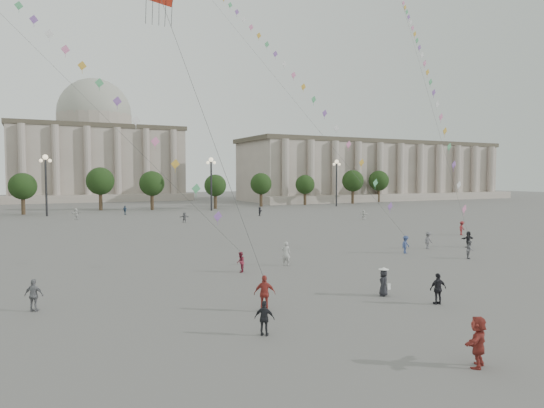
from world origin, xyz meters
name	(u,v)px	position (x,y,z in m)	size (l,w,h in m)	color
ground	(369,297)	(0.00, 0.00, 0.00)	(360.00, 360.00, 0.00)	#575452
hall_east	(375,171)	(75.00, 93.89, 8.43)	(84.00, 26.22, 17.20)	gray
hall_central	(96,151)	(0.00, 129.22, 14.23)	(48.30, 34.30, 35.50)	gray
tree_row	(127,184)	(0.00, 78.00, 5.39)	(137.12, 5.12, 8.00)	#3D2E1E
lamp_post_mid_west	(46,174)	(-15.00, 70.00, 7.35)	(2.00, 0.90, 10.65)	#262628
lamp_post_mid_east	(211,174)	(15.00, 70.00, 7.35)	(2.00, 0.90, 10.65)	#262628
lamp_post_far_east	(337,174)	(45.00, 70.00, 7.35)	(2.00, 0.90, 10.65)	#262628
person_crowd_0	(125,210)	(-2.29, 67.45, 0.81)	(0.94, 0.39, 1.61)	navy
person_crowd_3	(468,239)	(20.95, 11.43, 0.79)	(1.46, 0.47, 1.58)	black
person_crowd_4	(76,214)	(-11.00, 61.00, 0.90)	(1.66, 0.53, 1.79)	silver
person_crowd_6	(428,240)	(16.70, 12.44, 0.82)	(1.05, 0.61, 1.63)	#5D5C61
person_crowd_7	(364,215)	(30.33, 40.52, 0.77)	(1.43, 0.45, 1.54)	white
person_crowd_8	(462,228)	(28.12, 18.71, 0.83)	(1.07, 0.61, 1.65)	maroon
person_crowd_9	(260,211)	(18.24, 53.96, 0.78)	(1.45, 0.46, 1.56)	black
person_crowd_12	(184,217)	(3.11, 48.22, 0.78)	(1.44, 0.46, 1.55)	slate
person_crowd_13	(286,254)	(0.39, 10.88, 0.94)	(0.69, 0.45, 1.88)	#ADADA9
tourist_0	(265,293)	(-6.63, 0.04, 0.95)	(1.11, 0.46, 1.89)	#9C312A
tourist_1	(265,318)	(-8.28, -3.37, 0.77)	(0.90, 0.38, 1.54)	#222327
tourist_2	(478,342)	(-2.78, -10.00, 0.95)	(1.76, 0.56, 1.90)	maroon
tourist_3	(34,295)	(-17.30, 5.36, 0.84)	(0.99, 0.41, 1.69)	slate
tourist_4	(438,289)	(2.43, -2.90, 0.86)	(1.00, 0.42, 1.71)	black
kite_flyer_0	(240,262)	(-3.83, 9.98, 0.75)	(0.73, 0.57, 1.50)	maroon
kite_flyer_1	(406,245)	(12.85, 11.26, 0.80)	(1.04, 0.60, 1.61)	navy
kite_flyer_2	(470,250)	(15.78, 6.69, 0.77)	(0.75, 0.58, 1.54)	slate
hat_person	(384,282)	(0.99, -0.11, 0.83)	(0.89, 0.88, 1.69)	black
dragon_kite	(160,7)	(-9.88, 8.19, 17.38)	(2.77, 4.79, 18.84)	#A82312
kite_train_mid	(241,22)	(9.08, 40.48, 28.14)	(7.81, 55.05, 74.76)	#3F3F3F
kite_train_east	(421,56)	(29.72, 27.71, 22.92)	(26.50, 39.05, 61.99)	#3F3F3F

